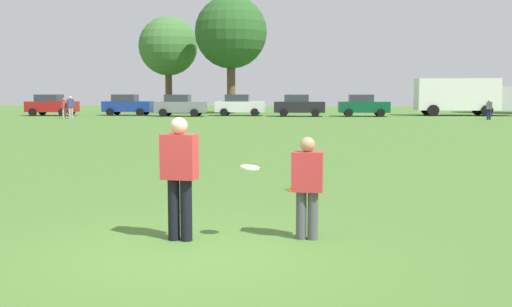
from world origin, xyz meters
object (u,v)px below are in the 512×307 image
(bystander_sideline_watcher, at_px, (71,106))
(parked_car_far_right, at_px, (363,105))
(player_thrower, at_px, (180,171))
(traffic_cone, at_px, (297,180))
(parked_car_near_left, at_px, (51,105))
(parked_car_center, at_px, (180,105))
(parked_car_mid_right, at_px, (240,105))
(parked_car_near_right, at_px, (299,105))
(frisbee, at_px, (250,167))
(player_defender, at_px, (307,182))
(box_truck, at_px, (464,95))
(parked_car_mid_left, at_px, (127,105))
(bystander_far_jogger, at_px, (64,107))
(bystander_field_marshal, at_px, (489,108))

(bystander_sideline_watcher, bearing_deg, parked_car_far_right, 15.10)
(player_thrower, bearing_deg, traffic_cone, 71.21)
(parked_car_near_left, relative_size, parked_car_center, 1.00)
(parked_car_near_left, height_order, parked_car_mid_right, same)
(parked_car_near_right, bearing_deg, parked_car_center, -175.97)
(player_thrower, relative_size, traffic_cone, 3.64)
(traffic_cone, height_order, parked_car_far_right, parked_car_far_right)
(frisbee, bearing_deg, parked_car_near_right, 90.34)
(parked_car_near_left, bearing_deg, parked_car_center, -1.30)
(frisbee, distance_m, traffic_cone, 4.50)
(player_thrower, relative_size, parked_car_near_left, 0.41)
(player_defender, height_order, frisbee, player_defender)
(player_defender, relative_size, parked_car_center, 0.35)
(parked_car_far_right, xyz_separation_m, box_truck, (8.74, 2.34, 0.83))
(player_defender, xyz_separation_m, parked_car_center, (-10.99, 42.03, 0.10))
(frisbee, bearing_deg, box_truck, 73.14)
(traffic_cone, bearing_deg, player_defender, -86.53)
(player_thrower, distance_m, player_defender, 1.81)
(parked_car_mid_left, distance_m, parked_car_far_right, 20.28)
(player_thrower, xyz_separation_m, frisbee, (0.98, 0.11, 0.06))
(parked_car_near_right, xyz_separation_m, parked_car_far_right, (5.34, 0.47, 0.00))
(frisbee, bearing_deg, parked_car_mid_left, 109.17)
(traffic_cone, bearing_deg, box_truck, 72.15)
(player_thrower, xyz_separation_m, parked_car_center, (-9.20, 42.26, -0.06))
(parked_car_center, xyz_separation_m, parked_car_near_right, (9.93, 0.70, 0.00))
(traffic_cone, relative_size, bystander_far_jogger, 0.31)
(player_thrower, relative_size, parked_car_near_right, 0.41)
(player_thrower, height_order, bystander_sideline_watcher, player_thrower)
(parked_car_near_right, bearing_deg, bystander_sideline_watcher, -161.98)
(bystander_sideline_watcher, height_order, bystander_field_marshal, bystander_sideline_watcher)
(parked_car_center, distance_m, bystander_far_jogger, 9.42)
(bystander_sideline_watcher, bearing_deg, parked_car_mid_right, 28.46)
(frisbee, height_order, parked_car_mid_right, parked_car_mid_right)
(frisbee, relative_size, parked_car_mid_right, 0.06)
(parked_car_near_left, bearing_deg, player_defender, -62.20)
(parked_car_near_right, height_order, box_truck, box_truck)
(player_defender, bearing_deg, parked_car_mid_right, 98.02)
(parked_car_mid_right, relative_size, parked_car_far_right, 1.00)
(player_defender, bearing_deg, bystander_sideline_watcher, 116.49)
(bystander_field_marshal, bearing_deg, player_defender, -108.98)
(parked_car_near_left, xyz_separation_m, parked_car_far_right, (26.58, 0.92, 0.00))
(parked_car_near_left, xyz_separation_m, parked_car_mid_left, (6.30, 1.28, 0.00))
(traffic_cone, bearing_deg, parked_car_mid_left, 111.82)
(player_defender, relative_size, box_truck, 0.17)
(parked_car_center, bearing_deg, bystander_field_marshal, -9.53)
(parked_car_mid_right, relative_size, parked_car_near_right, 1.00)
(parked_car_near_right, distance_m, bystander_field_marshal, 14.89)
(parked_car_mid_left, bearing_deg, bystander_field_marshal, -10.87)
(player_thrower, distance_m, parked_car_center, 43.25)
(parked_car_near_left, height_order, bystander_field_marshal, parked_car_near_left)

